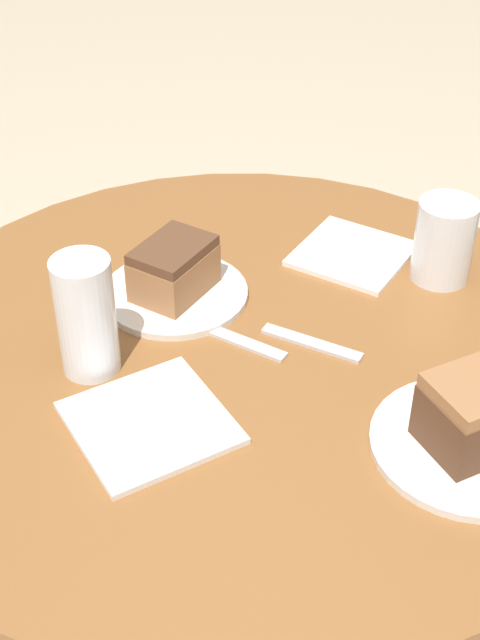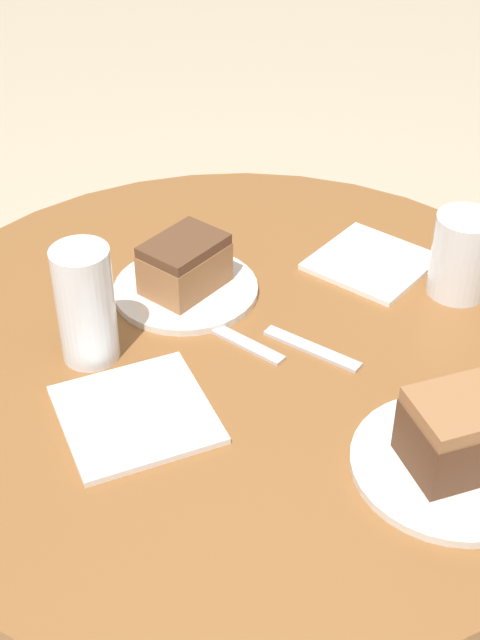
% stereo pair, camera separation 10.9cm
% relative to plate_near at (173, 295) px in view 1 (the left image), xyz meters
% --- Properties ---
extents(table, '(0.93, 0.93, 0.71)m').
position_rel_plate_near_xyz_m(table, '(0.14, 0.00, -0.16)').
color(table, brown).
rests_on(table, ground_plane).
extents(plate_near, '(0.20, 0.20, 0.01)m').
position_rel_plate_near_xyz_m(plate_near, '(0.00, 0.00, 0.00)').
color(plate_near, silver).
rests_on(plate_near, table).
extents(plate_far, '(0.22, 0.22, 0.01)m').
position_rel_plate_near_xyz_m(plate_far, '(0.44, 0.08, 0.00)').
color(plate_far, silver).
rests_on(plate_far, table).
extents(cake_slice_near, '(0.11, 0.13, 0.07)m').
position_rel_plate_near_xyz_m(cake_slice_near, '(0.00, 0.00, 0.04)').
color(cake_slice_near, '#9E6B42').
rests_on(cake_slice_near, plate_near).
extents(cake_slice_far, '(0.11, 0.12, 0.08)m').
position_rel_plate_near_xyz_m(cake_slice_far, '(0.44, 0.08, 0.05)').
color(cake_slice_far, brown).
rests_on(cake_slice_far, plate_far).
extents(glass_lemonade, '(0.07, 0.07, 0.15)m').
position_rel_plate_near_xyz_m(glass_lemonade, '(0.05, -0.16, 0.06)').
color(glass_lemonade, beige).
rests_on(glass_lemonade, table).
extents(glass_water, '(0.08, 0.08, 0.12)m').
position_rel_plate_near_xyz_m(glass_water, '(0.19, 0.32, 0.05)').
color(glass_water, silver).
rests_on(glass_water, table).
extents(napkin_stack, '(0.19, 0.19, 0.01)m').
position_rel_plate_near_xyz_m(napkin_stack, '(0.18, -0.17, -0.00)').
color(napkin_stack, white).
rests_on(napkin_stack, table).
extents(fork, '(0.15, 0.07, 0.00)m').
position_rel_plate_near_xyz_m(fork, '(0.12, -0.00, -0.00)').
color(fork, silver).
rests_on(fork, table).
extents(spoon, '(0.13, 0.07, 0.00)m').
position_rel_plate_near_xyz_m(spoon, '(0.19, 0.07, -0.00)').
color(spoon, silver).
rests_on(spoon, table).
extents(napkin_side, '(0.19, 0.19, 0.01)m').
position_rel_plate_near_xyz_m(napkin_side, '(0.08, 0.26, -0.00)').
color(napkin_side, white).
rests_on(napkin_side, table).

